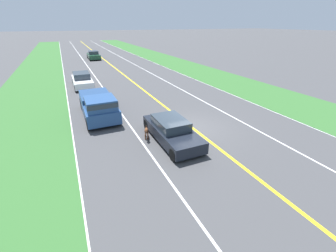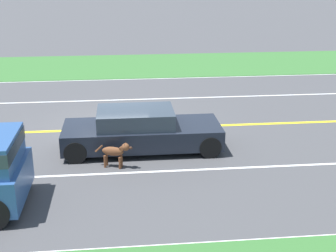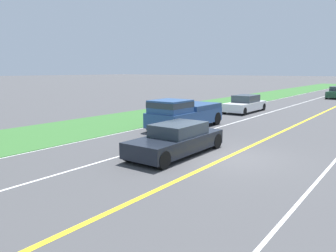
{
  "view_description": "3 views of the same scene",
  "coord_description": "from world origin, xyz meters",
  "px_view_note": "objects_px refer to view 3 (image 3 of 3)",
  "views": [
    {
      "loc": [
        6.7,
        10.99,
        6.06
      ],
      "look_at": [
        2.16,
        0.97,
        0.98
      ],
      "focal_mm": 24.0,
      "sensor_mm": 36.0,
      "label": 1
    },
    {
      "loc": [
        14.95,
        0.3,
        5.39
      ],
      "look_at": [
        2.68,
        1.57,
        1.0
      ],
      "focal_mm": 50.0,
      "sensor_mm": 36.0,
      "label": 2
    },
    {
      "loc": [
        -5.53,
        11.43,
        3.36
      ],
      "look_at": [
        2.19,
        1.01,
        1.15
      ],
      "focal_mm": 35.0,
      "sensor_mm": 36.0,
      "label": 3
    }
  ],
  "objects_px": {
    "dog": "(164,136)",
    "car_trailing_near": "(245,104)",
    "ego_car": "(177,140)",
    "pickup_truck": "(183,113)"
  },
  "relations": [
    {
      "from": "dog",
      "to": "car_trailing_near",
      "type": "height_order",
      "value": "car_trailing_near"
    },
    {
      "from": "ego_car",
      "to": "car_trailing_near",
      "type": "relative_size",
      "value": 0.97
    },
    {
      "from": "pickup_truck",
      "to": "ego_car",
      "type": "bearing_deg",
      "value": 121.4
    },
    {
      "from": "ego_car",
      "to": "dog",
      "type": "relative_size",
      "value": 4.45
    },
    {
      "from": "ego_car",
      "to": "car_trailing_near",
      "type": "xyz_separation_m",
      "value": [
        3.39,
        -14.59,
        0.04
      ]
    },
    {
      "from": "pickup_truck",
      "to": "car_trailing_near",
      "type": "bearing_deg",
      "value": -88.5
    },
    {
      "from": "dog",
      "to": "ego_car",
      "type": "bearing_deg",
      "value": 168.22
    },
    {
      "from": "ego_car",
      "to": "dog",
      "type": "distance_m",
      "value": 1.44
    },
    {
      "from": "dog",
      "to": "car_trailing_near",
      "type": "relative_size",
      "value": 0.22
    },
    {
      "from": "pickup_truck",
      "to": "car_trailing_near",
      "type": "distance_m",
      "value": 9.43
    }
  ]
}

